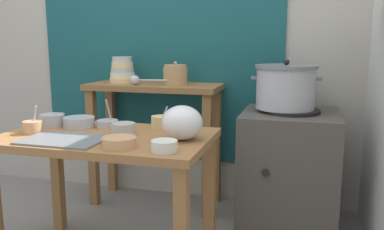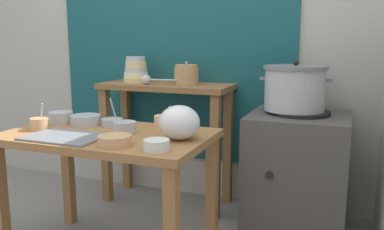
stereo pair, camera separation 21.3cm
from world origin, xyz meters
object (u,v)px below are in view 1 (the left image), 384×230
prep_bowl_5 (33,127)px  back_shelf_table (155,114)px  bowl_stack_enamel (122,71)px  prep_bowl_8 (79,122)px  prep_table (107,155)px  serving_tray (64,140)px  prep_bowl_7 (164,145)px  prep_bowl_3 (123,128)px  prep_bowl_6 (161,122)px  prep_bowl_1 (119,142)px  prep_bowl_0 (107,123)px  stove_block (288,169)px  ladle (136,80)px  prep_bowl_4 (179,126)px  plastic_bag (182,123)px  steamer_pot (286,87)px  clay_pot (175,75)px  prep_bowl_2 (52,120)px

prep_bowl_5 → back_shelf_table: bearing=69.7°
bowl_stack_enamel → prep_bowl_8: (0.07, -0.75, -0.23)m
prep_table → prep_bowl_8: size_ratio=6.31×
serving_tray → prep_bowl_7: size_ratio=3.37×
prep_bowl_3 → prep_bowl_5: (-0.48, -0.11, 0.00)m
prep_bowl_6 → prep_bowl_1: bearing=-95.8°
prep_bowl_0 → stove_block: bearing=29.2°
back_shelf_table → prep_bowl_7: bearing=-67.1°
back_shelf_table → prep_bowl_6: 0.68m
ladle → prep_bowl_8: size_ratio=1.53×
prep_bowl_4 → prep_bowl_8: size_ratio=0.62×
plastic_bag → prep_bowl_7: plastic_bag is taller
prep_table → prep_bowl_7: (0.40, -0.22, 0.14)m
back_shelf_table → steamer_pot: steamer_pot is taller
prep_bowl_1 → ladle: bearing=108.6°
stove_block → plastic_bag: 0.97m
steamer_pot → prep_bowl_8: (-1.11, -0.61, -0.17)m
bowl_stack_enamel → prep_bowl_7: 1.33m
clay_pot → bowl_stack_enamel: bearing=176.6°
back_shelf_table → bowl_stack_enamel: size_ratio=5.02×
prep_bowl_2 → prep_bowl_3: size_ratio=1.12×
clay_pot → prep_bowl_8: size_ratio=0.99×
prep_bowl_7 → prep_bowl_6: bearing=111.4°
clay_pot → stove_block: bearing=-9.2°
prep_bowl_6 → prep_bowl_7: (0.18, -0.46, -0.01)m
ladle → prep_bowl_4: 0.78m
prep_bowl_4 → serving_tray: bearing=-145.0°
prep_bowl_0 → prep_bowl_1: size_ratio=1.04×
prep_bowl_8 → prep_bowl_3: bearing=-16.5°
stove_block → prep_bowl_4: size_ratio=7.27×
prep_bowl_2 → prep_bowl_7: (0.81, -0.35, -0.01)m
bowl_stack_enamel → prep_bowl_1: bearing=-65.9°
prep_bowl_7 → prep_bowl_8: prep_bowl_8 is taller
steamer_pot → serving_tray: (-1.02, -0.91, -0.19)m
serving_tray → prep_bowl_2: bearing=131.9°
prep_bowl_0 → prep_bowl_5: prep_bowl_0 is taller
prep_bowl_0 → prep_bowl_8: 0.16m
bowl_stack_enamel → ladle: size_ratio=0.72×
serving_tray → back_shelf_table: bearing=85.0°
clay_pot → prep_bowl_3: 0.84m
prep_bowl_5 → prep_bowl_6: 0.69m
steamer_pot → prep_bowl_8: size_ratio=2.52×
prep_bowl_5 → prep_bowl_8: (0.16, 0.20, -0.00)m
bowl_stack_enamel → prep_bowl_3: bearing=-65.0°
clay_pot → plastic_bag: size_ratio=0.83×
prep_bowl_4 → clay_pot: bearing=109.2°
bowl_stack_enamel → prep_bowl_4: (0.66, -0.70, -0.23)m
ladle → prep_bowl_6: bearing=-54.3°
stove_block → plastic_bag: size_ratio=3.79×
prep_table → prep_bowl_4: bearing=26.1°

